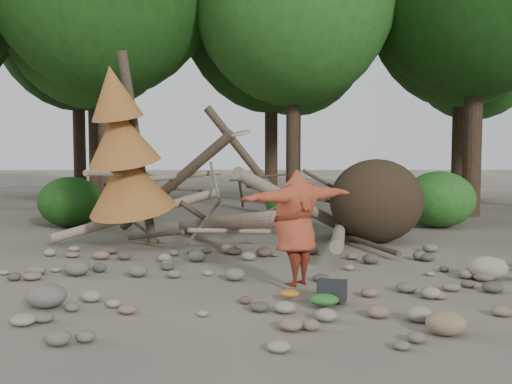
{
  "coord_description": "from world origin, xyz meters",
  "views": [
    {
      "loc": [
        -0.4,
        -9.05,
        2.14
      ],
      "look_at": [
        -0.27,
        1.5,
        1.4
      ],
      "focal_mm": 40.0,
      "sensor_mm": 36.0,
      "label": 1
    }
  ],
  "objects": [
    {
      "name": "bush_right",
      "position": [
        5.0,
        7.0,
        0.8
      ],
      "size": [
        2.0,
        2.0,
        1.6
      ],
      "primitive_type": "ellipsoid",
      "color": "#2A6920",
      "rests_on": "ground"
    },
    {
      "name": "deadfall_pile",
      "position": [
        2.02,
        4.24,
        0.95
      ],
      "size": [
        8.55,
        5.24,
        3.3
      ],
      "color": "#332619",
      "rests_on": "ground"
    },
    {
      "name": "backpack",
      "position": [
        0.77,
        -1.15,
        0.14
      ],
      "size": [
        0.46,
        0.36,
        0.27
      ],
      "primitive_type": "cube",
      "rotation": [
        0.0,
        0.0,
        -0.24
      ],
      "color": "black",
      "rests_on": "ground"
    },
    {
      "name": "frisbee_thrower",
      "position": [
        0.31,
        -0.33,
        0.98
      ],
      "size": [
        2.13,
        1.8,
        2.41
      ],
      "color": "#923820",
      "rests_on": "ground"
    },
    {
      "name": "bush_mid",
      "position": [
        0.8,
        7.8,
        0.56
      ],
      "size": [
        1.4,
        1.4,
        1.12
      ],
      "primitive_type": "ellipsoid",
      "color": "#215819",
      "rests_on": "ground"
    },
    {
      "name": "ground",
      "position": [
        0.0,
        0.0,
        0.0
      ],
      "size": [
        120.0,
        120.0,
        0.0
      ],
      "primitive_type": "plane",
      "color": "#514C44",
      "rests_on": "ground"
    },
    {
      "name": "boulder_front_right",
      "position": [
        1.91,
        -2.53,
        0.14
      ],
      "size": [
        0.47,
        0.43,
        0.28
      ],
      "primitive_type": "ellipsoid",
      "color": "#826C51",
      "rests_on": "ground"
    },
    {
      "name": "boulder_mid_left",
      "position": [
        -3.39,
        0.74,
        0.13
      ],
      "size": [
        0.45,
        0.4,
        0.27
      ],
      "primitive_type": "ellipsoid",
      "color": "#615851",
      "rests_on": "ground"
    },
    {
      "name": "bush_left",
      "position": [
        -5.5,
        7.2,
        0.72
      ],
      "size": [
        1.8,
        1.8,
        1.44
      ],
      "primitive_type": "ellipsoid",
      "color": "#184612",
      "rests_on": "ground"
    },
    {
      "name": "boulder_front_left",
      "position": [
        -3.19,
        -1.3,
        0.17
      ],
      "size": [
        0.56,
        0.5,
        0.33
      ],
      "primitive_type": "ellipsoid",
      "color": "#655C54",
      "rests_on": "ground"
    },
    {
      "name": "cloth_green",
      "position": [
        0.62,
        -1.4,
        0.08
      ],
      "size": [
        0.41,
        0.34,
        0.15
      ],
      "primitive_type": "ellipsoid",
      "color": "#276026",
      "rests_on": "ground"
    },
    {
      "name": "dead_conifer",
      "position": [
        -3.12,
        3.37,
        2.11
      ],
      "size": [
        2.06,
        2.16,
        4.35
      ],
      "color": "#4C3F30",
      "rests_on": "ground"
    },
    {
      "name": "cloth_orange",
      "position": [
        0.19,
        -0.96,
        0.05
      ],
      "size": [
        0.28,
        0.23,
        0.1
      ],
      "primitive_type": "ellipsoid",
      "color": "#AA671D",
      "rests_on": "ground"
    },
    {
      "name": "boulder_mid_right",
      "position": [
        3.61,
        0.36,
        0.2
      ],
      "size": [
        0.66,
        0.59,
        0.39
      ],
      "primitive_type": "ellipsoid",
      "color": "gray",
      "rests_on": "ground"
    }
  ]
}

